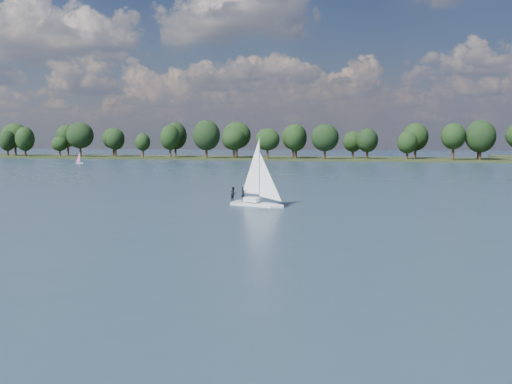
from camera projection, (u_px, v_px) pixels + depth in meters
ground at (326, 178)px, 113.66m from camera, size 700.00×700.00×0.00m
far_shore at (370, 160)px, 221.09m from camera, size 660.00×40.00×1.50m
sailboat at (255, 186)px, 64.85m from camera, size 6.47×3.78×8.23m
dinghy_pink at (80, 160)px, 187.70m from camera, size 2.68×1.33×4.12m
treeline at (340, 139)px, 220.26m from camera, size 563.06×73.86×18.22m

